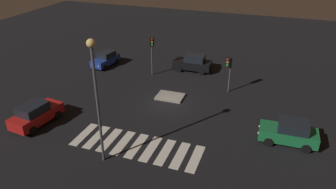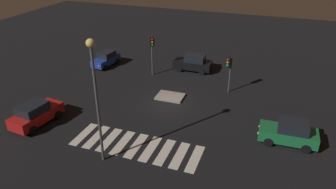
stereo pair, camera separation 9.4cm
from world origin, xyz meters
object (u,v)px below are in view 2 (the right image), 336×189
at_px(car_red, 36,114).
at_px(street_lamp, 95,84).
at_px(traffic_island, 170,97).
at_px(car_black, 193,63).
at_px(car_blue, 106,59).
at_px(car_green, 289,133).
at_px(traffic_light_north, 229,66).
at_px(traffic_light_west, 152,47).

xyz_separation_m(car_red, street_lamp, (7.67, -2.34, 4.96)).
xyz_separation_m(traffic_island, car_black, (0.22, 7.36, 0.85)).
distance_m(traffic_island, car_blue, 11.45).
bearing_deg(car_green, street_lamp, 27.07).
bearing_deg(car_blue, traffic_island, 69.82).
bearing_deg(car_green, car_red, 10.81).
distance_m(car_green, traffic_light_north, 9.53).
relative_size(car_green, traffic_light_north, 1.18).
bearing_deg(traffic_light_north, car_black, -84.78).
bearing_deg(car_blue, car_red, 12.67).
height_order(traffic_island, car_blue, car_blue).
distance_m(traffic_island, traffic_light_north, 6.47).
bearing_deg(car_blue, traffic_light_west, 90.26).
bearing_deg(car_black, traffic_light_west, 35.48).
bearing_deg(traffic_light_north, traffic_island, -11.42).
bearing_deg(traffic_light_north, car_blue, -51.56).
bearing_deg(traffic_light_north, car_green, 86.62).
xyz_separation_m(traffic_light_west, street_lamp, (2.44, -15.18, 2.59)).
relative_size(traffic_island, street_lamp, 0.30).
bearing_deg(traffic_light_west, car_black, 92.17).
relative_size(traffic_light_north, traffic_light_west, 0.84).
height_order(car_green, car_black, car_black).
bearing_deg(street_lamp, traffic_island, 83.37).
distance_m(traffic_island, traffic_light_west, 6.66).
bearing_deg(car_red, street_lamp, -99.84).
bearing_deg(street_lamp, car_red, 163.04).
height_order(traffic_island, traffic_light_north, traffic_light_north).
distance_m(car_red, car_black, 18.16).
relative_size(traffic_island, car_blue, 0.65).
relative_size(car_red, car_black, 1.05).
bearing_deg(car_green, traffic_island, -21.73).
bearing_deg(car_red, traffic_light_north, -43.51).
relative_size(car_black, traffic_light_north, 1.20).
bearing_deg(car_green, car_blue, -25.37).
xyz_separation_m(car_red, car_black, (9.13, 15.70, -0.02)).
xyz_separation_m(car_green, car_black, (-10.76, 11.47, 0.01)).
bearing_deg(car_blue, car_green, 73.54).
bearing_deg(car_black, car_blue, 10.38).
bearing_deg(car_red, traffic_island, -39.78).
xyz_separation_m(car_blue, car_black, (10.31, 2.01, 0.11)).
bearing_deg(traffic_island, car_red, -136.90).
bearing_deg(car_black, traffic_light_north, 137.60).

